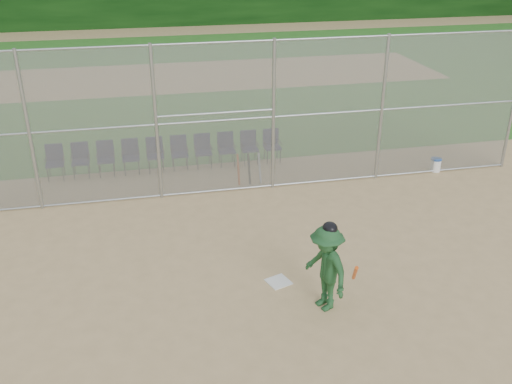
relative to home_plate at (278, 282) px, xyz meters
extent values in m
plane|color=tan|center=(-0.04, -0.53, -0.01)|extent=(100.00, 100.00, 0.00)
plane|color=#27641E|center=(-0.04, 17.47, 0.00)|extent=(100.00, 100.00, 0.00)
plane|color=tan|center=(-0.04, 17.47, 0.00)|extent=(24.00, 24.00, 0.00)
cube|color=gray|center=(-0.04, 4.47, 1.99)|extent=(16.00, 0.02, 4.00)
cylinder|color=#9EA3A8|center=(-0.04, 4.47, 3.94)|extent=(16.00, 0.05, 0.05)
cube|color=silver|center=(0.00, 0.00, 0.00)|extent=(0.55, 0.55, 0.02)
imported|color=#1F4E27|center=(0.63, -0.96, 0.84)|extent=(0.93, 1.24, 1.70)
ellipsoid|color=black|center=(0.63, -0.96, 1.66)|extent=(0.27, 0.30, 0.23)
cylinder|color=#EA5316|center=(1.03, -1.36, 0.94)|extent=(0.28, 0.63, 0.65)
cylinder|color=white|center=(5.85, 4.56, 0.16)|extent=(0.29, 0.29, 0.35)
cylinder|color=#224995|center=(5.85, 4.56, 0.36)|extent=(0.31, 0.31, 0.05)
cylinder|color=#D84C14|center=(0.10, 4.91, 0.41)|extent=(0.06, 0.30, 0.83)
cylinder|color=black|center=(0.40, 4.91, 0.40)|extent=(0.06, 0.33, 0.82)
cylinder|color=#B2B2B7|center=(0.70, 4.91, 0.40)|extent=(0.06, 0.36, 0.82)
camera|label=1|loc=(-2.46, -9.27, 6.51)|focal=40.00mm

